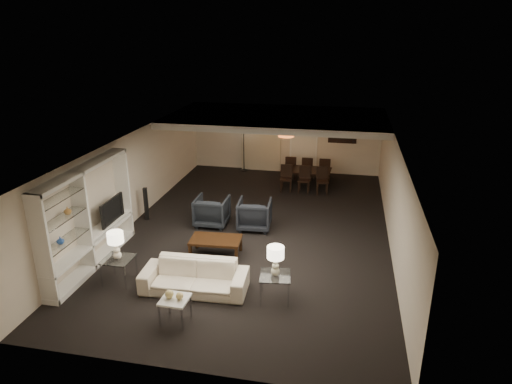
{
  "coord_description": "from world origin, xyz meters",
  "views": [
    {
      "loc": [
        2.23,
        -11.06,
        5.25
      ],
      "look_at": [
        0.0,
        0.0,
        1.1
      ],
      "focal_mm": 32.0,
      "sensor_mm": 36.0,
      "label": 1
    }
  ],
  "objects_px": {
    "chair_nm": "(304,180)",
    "table_lamp_left": "(116,246)",
    "armchair_right": "(254,214)",
    "chair_fm": "(308,168)",
    "coffee_table": "(216,247)",
    "dining_table": "(306,178)",
    "table_lamp_right": "(275,261)",
    "floor_speaker": "(146,204)",
    "television": "(108,210)",
    "floor_lamp": "(244,147)",
    "side_table_right": "(275,287)",
    "chair_nr": "(322,181)",
    "vase_blue": "(60,240)",
    "chair_fl": "(291,167)",
    "marble_table": "(176,310)",
    "side_table_left": "(119,270)",
    "armchair_left": "(212,211)",
    "pendant_light": "(286,133)",
    "chair_nl": "(286,179)",
    "chair_fr": "(325,169)",
    "vase_amber": "(68,211)"
  },
  "relations": [
    {
      "from": "vase_blue",
      "to": "chair_nm",
      "type": "xyz_separation_m",
      "value": [
        4.28,
        6.91,
        -0.7
      ]
    },
    {
      "from": "table_lamp_left",
      "to": "pendant_light",
      "type": "bearing_deg",
      "value": 68.3
    },
    {
      "from": "side_table_right",
      "to": "vase_blue",
      "type": "distance_m",
      "value": 4.46
    },
    {
      "from": "armchair_left",
      "to": "side_table_right",
      "type": "relative_size",
      "value": 1.49
    },
    {
      "from": "chair_fm",
      "to": "floor_lamp",
      "type": "xyz_separation_m",
      "value": [
        -2.49,
        0.67,
        0.5
      ]
    },
    {
      "from": "chair_fl",
      "to": "chair_nm",
      "type": "bearing_deg",
      "value": 112.49
    },
    {
      "from": "chair_nm",
      "to": "pendant_light",
      "type": "bearing_deg",
      "value": 159.93
    },
    {
      "from": "side_table_right",
      "to": "chair_nr",
      "type": "distance_m",
      "value": 6.45
    },
    {
      "from": "chair_fm",
      "to": "chair_fr",
      "type": "bearing_deg",
      "value": -177.31
    },
    {
      "from": "table_lamp_left",
      "to": "television",
      "type": "bearing_deg",
      "value": 123.25
    },
    {
      "from": "pendant_light",
      "to": "television",
      "type": "bearing_deg",
      "value": -124.06
    },
    {
      "from": "side_table_right",
      "to": "pendant_light",
      "type": "bearing_deg",
      "value": 96.28
    },
    {
      "from": "chair_nr",
      "to": "vase_blue",
      "type": "bearing_deg",
      "value": -132.44
    },
    {
      "from": "table_lamp_left",
      "to": "television",
      "type": "xyz_separation_m",
      "value": [
        -0.92,
        1.4,
        0.17
      ]
    },
    {
      "from": "armchair_right",
      "to": "table_lamp_left",
      "type": "height_order",
      "value": "table_lamp_left"
    },
    {
      "from": "vase_blue",
      "to": "chair_fr",
      "type": "bearing_deg",
      "value": 59.29
    },
    {
      "from": "floor_lamp",
      "to": "armchair_left",
      "type": "bearing_deg",
      "value": -87.12
    },
    {
      "from": "chair_nm",
      "to": "floor_lamp",
      "type": "xyz_separation_m",
      "value": [
        -2.49,
        1.97,
        0.5
      ]
    },
    {
      "from": "chair_nm",
      "to": "chair_fl",
      "type": "bearing_deg",
      "value": 116.59
    },
    {
      "from": "side_table_right",
      "to": "dining_table",
      "type": "xyz_separation_m",
      "value": [
        -0.07,
        7.08,
        0.01
      ]
    },
    {
      "from": "side_table_left",
      "to": "coffee_table",
      "type": "bearing_deg",
      "value": 43.26
    },
    {
      "from": "television",
      "to": "floor_speaker",
      "type": "relative_size",
      "value": 1.07
    },
    {
      "from": "dining_table",
      "to": "chair_nr",
      "type": "xyz_separation_m",
      "value": [
        0.6,
        -0.65,
        0.14
      ]
    },
    {
      "from": "side_table_left",
      "to": "dining_table",
      "type": "relative_size",
      "value": 0.36
    },
    {
      "from": "dining_table",
      "to": "chair_nl",
      "type": "relative_size",
      "value": 1.92
    },
    {
      "from": "armchair_right",
      "to": "chair_nr",
      "type": "height_order",
      "value": "chair_nr"
    },
    {
      "from": "coffee_table",
      "to": "chair_nl",
      "type": "height_order",
      "value": "chair_nl"
    },
    {
      "from": "armchair_left",
      "to": "table_lamp_right",
      "type": "xyz_separation_m",
      "value": [
        2.3,
        -3.3,
        0.47
      ]
    },
    {
      "from": "marble_table",
      "to": "chair_nm",
      "type": "xyz_separation_m",
      "value": [
        1.63,
        7.53,
        0.18
      ]
    },
    {
      "from": "table_lamp_right",
      "to": "chair_nl",
      "type": "relative_size",
      "value": 0.71
    },
    {
      "from": "table_lamp_right",
      "to": "chair_fm",
      "type": "distance_m",
      "value": 7.74
    },
    {
      "from": "marble_table",
      "to": "chair_fm",
      "type": "bearing_deg",
      "value": 79.53
    },
    {
      "from": "armchair_left",
      "to": "marble_table",
      "type": "relative_size",
      "value": 1.79
    },
    {
      "from": "television",
      "to": "floor_lamp",
      "type": "relative_size",
      "value": 0.55
    },
    {
      "from": "television",
      "to": "chair_nm",
      "type": "height_order",
      "value": "television"
    },
    {
      "from": "armchair_left",
      "to": "television",
      "type": "bearing_deg",
      "value": 42.57
    },
    {
      "from": "chair_nm",
      "to": "table_lamp_left",
      "type": "bearing_deg",
      "value": -115.59
    },
    {
      "from": "vase_blue",
      "to": "table_lamp_left",
      "type": "bearing_deg",
      "value": 27.21
    },
    {
      "from": "armchair_right",
      "to": "table_lamp_right",
      "type": "distance_m",
      "value": 3.51
    },
    {
      "from": "table_lamp_right",
      "to": "floor_speaker",
      "type": "bearing_deg",
      "value": 142.23
    },
    {
      "from": "television",
      "to": "floor_speaker",
      "type": "xyz_separation_m",
      "value": [
        0.08,
        1.89,
        -0.57
      ]
    },
    {
      "from": "side_table_right",
      "to": "television",
      "type": "height_order",
      "value": "television"
    },
    {
      "from": "armchair_right",
      "to": "chair_fm",
      "type": "relative_size",
      "value": 1.03
    },
    {
      "from": "side_table_left",
      "to": "chair_nm",
      "type": "height_order",
      "value": "chair_nm"
    },
    {
      "from": "chair_nr",
      "to": "side_table_left",
      "type": "bearing_deg",
      "value": -128.69
    },
    {
      "from": "coffee_table",
      "to": "dining_table",
      "type": "distance_m",
      "value": 5.71
    },
    {
      "from": "pendant_light",
      "to": "vase_blue",
      "type": "height_order",
      "value": "pendant_light"
    },
    {
      "from": "marble_table",
      "to": "chair_nm",
      "type": "bearing_deg",
      "value": 77.77
    },
    {
      "from": "armchair_left",
      "to": "floor_lamp",
      "type": "xyz_separation_m",
      "value": [
        -0.26,
        5.09,
        0.52
      ]
    },
    {
      "from": "pendant_light",
      "to": "vase_amber",
      "type": "relative_size",
      "value": 3.22
    }
  ]
}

